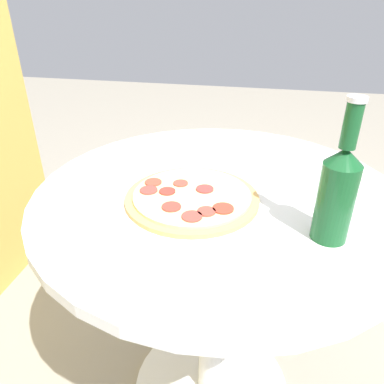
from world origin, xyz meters
name	(u,v)px	position (x,y,z in m)	size (l,w,h in m)	color
table	(216,258)	(0.00, 0.00, 0.53)	(0.83, 0.83, 0.72)	silver
pizza	(192,197)	(-0.05, 0.05, 0.73)	(0.29, 0.29, 0.02)	tan
beer_bottle	(338,190)	(-0.13, -0.22, 0.82)	(0.06, 0.06, 0.26)	#144C23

